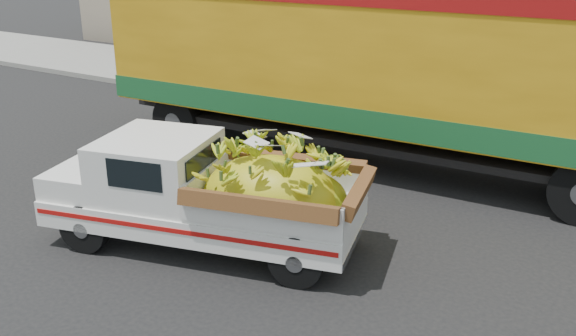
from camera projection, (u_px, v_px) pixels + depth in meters
The scene contains 5 objects.
ground at pixel (285, 264), 8.96m from camera, with size 100.00×100.00×0.00m, color black.
curb at pixel (443, 132), 14.44m from camera, with size 60.00×0.25×0.15m, color gray.
sidewalk at pixel (469, 111), 16.12m from camera, with size 60.00×4.00×0.14m, color gray.
pickup_truck at pixel (225, 194), 9.12m from camera, with size 4.79×2.65×1.59m.
semi_trailer at pixel (401, 59), 11.83m from camera, with size 12.03×2.90×3.80m.
Camera 1 is at (4.10, -6.76, 4.43)m, focal length 40.00 mm.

